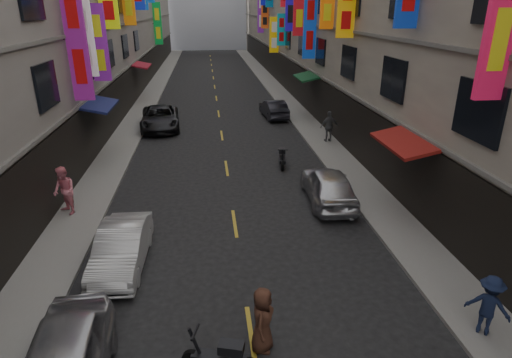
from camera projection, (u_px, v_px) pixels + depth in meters
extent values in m
cube|color=slate|center=(148.00, 99.00, 37.62)|extent=(2.00, 90.00, 0.12)
cube|color=slate|center=(282.00, 96.00, 38.90)|extent=(2.00, 90.00, 0.12)
cube|color=black|center=(135.00, 83.00, 36.98)|extent=(0.12, 85.50, 3.00)
cube|color=#66635E|center=(133.00, 63.00, 36.35)|extent=(0.16, 90.00, 0.14)
cube|color=#66635E|center=(129.00, 23.00, 35.15)|extent=(0.16, 90.00, 0.14)
cube|color=black|center=(293.00, 80.00, 38.46)|extent=(0.12, 85.50, 3.00)
cube|color=#66635E|center=(294.00, 60.00, 37.82)|extent=(0.16, 90.00, 0.14)
cube|color=#66635E|center=(295.00, 22.00, 36.63)|extent=(0.16, 90.00, 0.14)
cube|color=#7F1777|center=(76.00, 39.00, 18.82)|extent=(0.89, 0.18, 5.42)
cylinder|color=black|center=(75.00, 39.00, 18.81)|extent=(0.99, 0.08, 0.08)
cube|color=white|center=(86.00, 37.00, 20.57)|extent=(0.76, 0.18, 3.70)
cylinder|color=black|center=(85.00, 37.00, 20.57)|extent=(0.86, 0.08, 0.08)
cube|color=#F9AC0D|center=(347.00, 6.00, 21.78)|extent=(0.92, 0.18, 3.11)
cylinder|color=black|center=(348.00, 6.00, 21.78)|extent=(1.02, 0.08, 0.08)
cube|color=#74198C|center=(99.00, 43.00, 22.73)|extent=(0.91, 0.18, 3.95)
cylinder|color=black|center=(98.00, 43.00, 22.73)|extent=(1.01, 0.08, 0.08)
cube|color=blue|center=(310.00, 25.00, 29.53)|extent=(0.89, 0.18, 4.46)
cylinder|color=black|center=(311.00, 25.00, 29.53)|extent=(0.99, 0.08, 0.08)
cube|color=red|center=(300.00, 4.00, 32.33)|extent=(0.92, 0.18, 4.56)
cylinder|color=black|center=(300.00, 4.00, 32.33)|extent=(1.02, 0.08, 0.08)
cube|color=#2110BC|center=(291.00, 0.00, 35.82)|extent=(0.82, 0.18, 4.97)
cylinder|color=black|center=(291.00, 0.00, 35.82)|extent=(0.92, 0.08, 0.08)
cube|color=#0C8493|center=(281.00, 30.00, 40.70)|extent=(0.81, 0.18, 2.90)
cylinder|color=black|center=(282.00, 30.00, 40.71)|extent=(0.91, 0.08, 0.08)
cube|color=#E4AD0C|center=(274.00, 35.00, 44.55)|extent=(0.98, 0.18, 3.56)
cylinder|color=black|center=(275.00, 35.00, 44.56)|extent=(1.08, 0.08, 0.08)
cube|color=#C84612|center=(265.00, 15.00, 50.90)|extent=(0.90, 0.18, 3.02)
cylinder|color=black|center=(265.00, 15.00, 50.91)|extent=(1.00, 0.08, 0.08)
cube|color=#0C862F|center=(158.00, 24.00, 51.94)|extent=(0.97, 0.18, 4.87)
cylinder|color=black|center=(157.00, 24.00, 51.94)|extent=(1.07, 0.08, 0.08)
cube|color=#6A1A92|center=(261.00, 12.00, 54.89)|extent=(0.80, 0.18, 5.14)
cylinder|color=black|center=(261.00, 12.00, 54.90)|extent=(0.90, 0.08, 0.08)
cube|color=maroon|center=(404.00, 142.00, 15.72)|extent=(1.39, 3.20, 0.41)
cube|color=#171E51|center=(99.00, 104.00, 21.75)|extent=(1.39, 3.20, 0.41)
cube|color=#124422|center=(307.00, 76.00, 30.46)|extent=(1.39, 3.20, 0.41)
cube|color=maroon|center=(141.00, 65.00, 36.49)|extent=(1.39, 3.20, 0.41)
cube|color=gold|center=(251.00, 336.00, 10.64)|extent=(0.12, 2.20, 0.01)
cube|color=gold|center=(235.00, 223.00, 16.17)|extent=(0.12, 2.20, 0.01)
cube|color=gold|center=(227.00, 168.00, 21.70)|extent=(0.12, 2.20, 0.01)
cube|color=gold|center=(222.00, 135.00, 27.23)|extent=(0.12, 2.20, 0.01)
cube|color=gold|center=(219.00, 114.00, 32.75)|extent=(0.12, 2.20, 0.01)
cube|color=gold|center=(216.00, 98.00, 38.28)|extent=(0.12, 2.20, 0.01)
cube|color=gold|center=(215.00, 87.00, 43.81)|extent=(0.12, 2.20, 0.01)
cube|color=gold|center=(213.00, 78.00, 49.34)|extent=(0.12, 2.20, 0.01)
cube|color=gold|center=(212.00, 71.00, 54.86)|extent=(0.12, 2.20, 0.01)
cube|color=gold|center=(211.00, 65.00, 60.39)|extent=(0.12, 2.20, 0.01)
cube|color=gold|center=(211.00, 60.00, 65.92)|extent=(0.12, 2.20, 0.01)
cube|color=gold|center=(210.00, 56.00, 71.45)|extent=(0.12, 2.20, 0.01)
cube|color=black|center=(231.00, 348.00, 9.26)|extent=(0.62, 0.46, 0.22)
cylinder|color=black|center=(196.00, 345.00, 9.41)|extent=(0.36, 0.18, 0.88)
cylinder|color=black|center=(195.00, 332.00, 9.27)|extent=(0.20, 0.50, 0.06)
cylinder|color=black|center=(282.00, 166.00, 21.31)|extent=(0.19, 0.51, 0.50)
cylinder|color=black|center=(282.00, 157.00, 22.51)|extent=(0.19, 0.51, 0.50)
cube|color=black|center=(282.00, 159.00, 21.85)|extent=(0.48, 1.33, 0.18)
cube|color=black|center=(282.00, 151.00, 21.95)|extent=(0.39, 0.59, 0.22)
cylinder|color=black|center=(283.00, 157.00, 21.23)|extent=(0.13, 0.36, 0.88)
cylinder|color=black|center=(283.00, 150.00, 21.10)|extent=(0.50, 0.13, 0.06)
imported|color=silver|center=(122.00, 248.00, 13.28)|extent=(1.50, 4.00, 1.30)
imported|color=black|center=(160.00, 118.00, 28.47)|extent=(2.83, 5.45, 1.47)
imported|color=silver|center=(328.00, 185.00, 17.68)|extent=(1.94, 4.43, 1.49)
imported|color=#24232A|center=(274.00, 109.00, 31.37)|extent=(1.74, 4.11, 1.32)
imported|color=pink|center=(64.00, 191.00, 16.34)|extent=(1.10, 1.11, 1.90)
imported|color=#141C37|center=(489.00, 305.00, 10.32)|extent=(1.12, 1.08, 1.59)
imported|color=#515254|center=(329.00, 126.00, 25.30)|extent=(1.13, 0.72, 1.83)
imported|color=#44261B|center=(263.00, 320.00, 9.96)|extent=(0.79, 0.95, 1.67)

